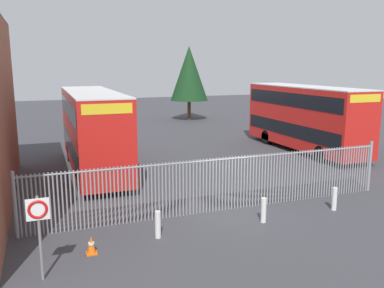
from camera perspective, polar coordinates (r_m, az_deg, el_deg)
The scene contains 10 objects.
ground_plane at distance 23.93m, azimuth -3.38°, elevation -2.98°, with size 100.00×100.00×0.00m, color #3D3D42.
palisade_fence at distance 16.30m, azimuth 4.10°, elevation -5.42°, with size 15.34×0.14×2.35m.
double_decker_bus_near_gate at distance 28.59m, azimuth 15.57°, elevation 3.87°, with size 2.54×10.81×4.42m.
double_decker_bus_behind_fence_left at distance 22.81m, azimuth -13.81°, elevation 2.23°, with size 2.54×10.81×4.42m.
bollard_near_left at distance 14.04m, azimuth -4.83°, elevation -11.25°, with size 0.20×0.20×0.95m, color silver.
bollard_center_front at distance 15.52m, azimuth 10.05°, elevation -9.16°, with size 0.20×0.20×0.95m, color silver.
bollard_near_right at distance 17.50m, azimuth 19.43°, elevation -7.29°, with size 0.20×0.20×0.95m, color silver.
traffic_cone_by_gate at distance 13.35m, azimuth -14.01°, elevation -13.65°, with size 0.34×0.34×0.59m.
speed_limit_sign_post at distance 11.66m, azimuth -20.83°, elevation -9.85°, with size 0.60×0.14×2.40m.
tree_tall_back at distance 43.33m, azimuth -0.41°, elevation 9.90°, with size 3.97×3.97×7.78m.
Camera 1 is at (-6.83, -14.19, 5.79)m, focal length 37.84 mm.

